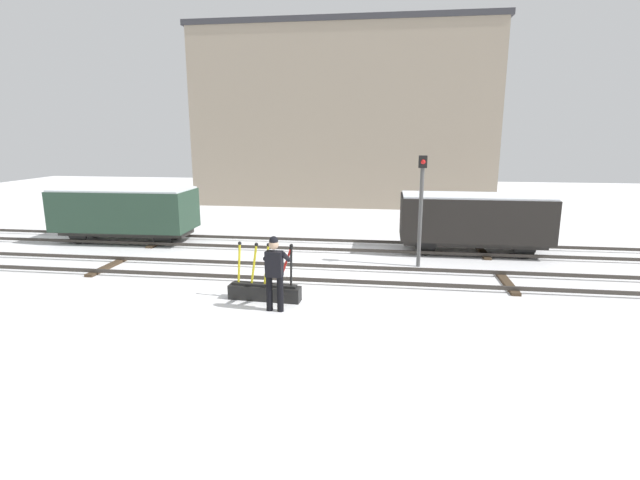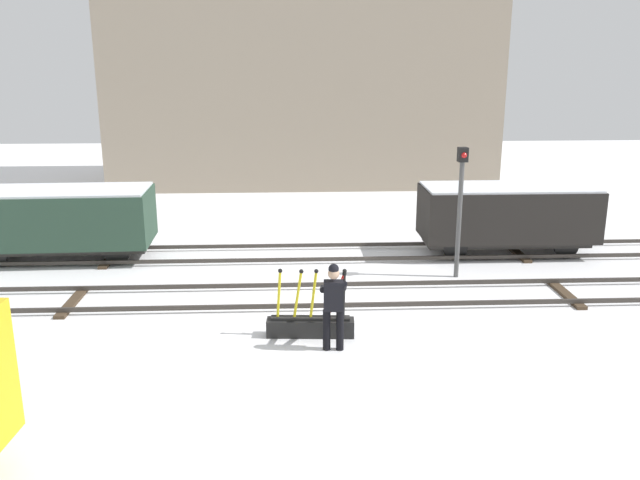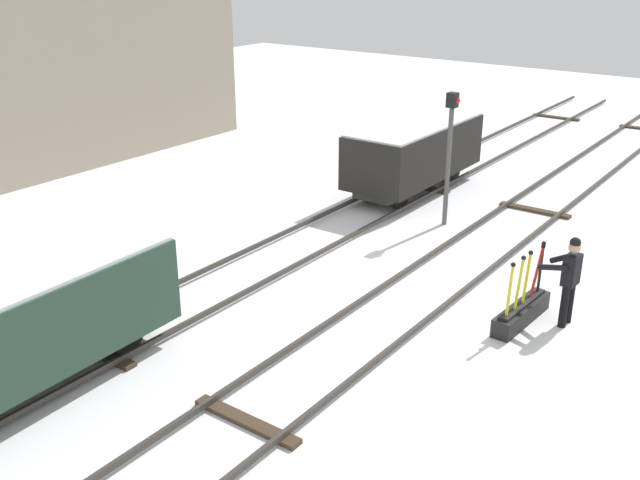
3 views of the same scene
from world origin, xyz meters
TOP-DOWN VIEW (x-y plane):
  - ground_plane at (0.00, 0.00)m, footprint 60.00×60.00m
  - track_main_line at (0.00, 0.00)m, footprint 44.00×1.94m
  - track_siding_near at (0.00, 3.56)m, footprint 44.00×1.94m
  - switch_lever_frame at (-0.37, -2.10)m, footprint 1.82×0.47m
  - rail_worker at (0.05, -2.77)m, footprint 0.56×0.70m
  - signal_post at (3.57, 1.53)m, footprint 0.24×0.32m
  - freight_car_mid_siding at (5.50, 3.56)m, footprint 4.92×1.92m
  - freight_car_back_track at (-7.21, 3.56)m, footprint 5.12×2.21m

SIDE VIEW (x-z plane):
  - ground_plane at x=0.00m, z-range 0.00..0.00m
  - track_main_line at x=0.00m, z-range 0.02..0.20m
  - track_siding_near at x=0.00m, z-range 0.02..0.20m
  - switch_lever_frame at x=-0.37m, z-range -0.47..0.98m
  - rail_worker at x=0.05m, z-range 0.11..1.89m
  - freight_car_mid_siding at x=5.50m, z-range 0.18..2.19m
  - freight_car_back_track at x=-7.21m, z-range 0.18..2.21m
  - signal_post at x=3.57m, z-range 0.41..3.80m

